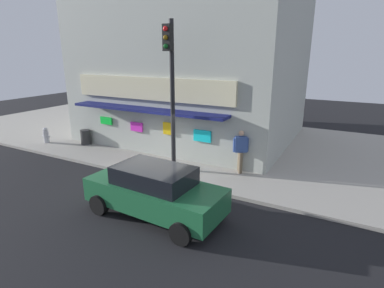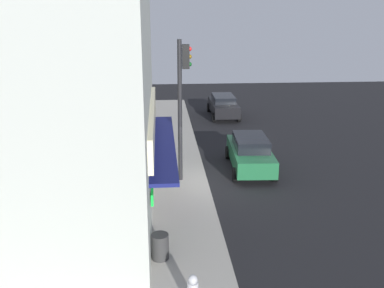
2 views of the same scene
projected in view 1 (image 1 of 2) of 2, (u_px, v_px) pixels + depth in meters
The scene contains 8 objects.
ground_plane at pixel (153, 180), 12.06m from camera, with size 52.52×52.52×0.00m, color black.
sidewalk at pixel (214, 142), 16.98m from camera, with size 35.01×11.71×0.13m, color #A39E93.
corner_building at pixel (195, 57), 17.24m from camera, with size 11.08×9.84×8.98m.
traffic_light at pixel (171, 79), 11.72m from camera, with size 0.32×0.58×5.92m.
fire_hydrant at pixel (46, 135), 16.56m from camera, with size 0.52×0.28×0.84m.
trash_can at pixel (86, 137), 16.27m from camera, with size 0.51×0.51×0.78m, color #2D2D2D.
pedestrian at pixel (241, 149), 12.27m from camera, with size 0.60×0.45×1.76m.
parked_car_green at pixel (154, 191), 9.26m from camera, with size 4.42×2.14×1.59m.
Camera 1 is at (6.62, -9.08, 4.84)m, focal length 28.48 mm.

